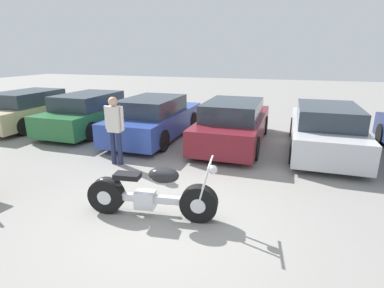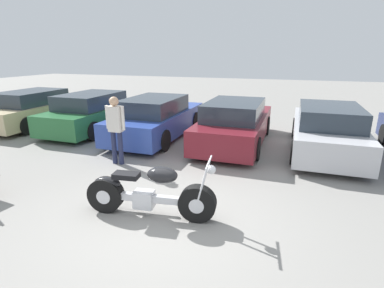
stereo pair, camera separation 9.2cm
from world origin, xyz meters
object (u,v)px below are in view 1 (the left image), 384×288
motorcycle (150,194)px  parked_car_champagne (34,109)px  parked_car_silver (325,130)px  person_standing (115,125)px  parked_car_blue (155,118)px  parked_car_green (93,113)px  parked_car_maroon (234,123)px

motorcycle → parked_car_champagne: parked_car_champagne is taller
parked_car_champagne → parked_car_silver: 10.41m
motorcycle → person_standing: 2.87m
parked_car_champagne → parked_car_blue: bearing=-1.4°
motorcycle → parked_car_silver: parked_car_silver is taller
person_standing → motorcycle: bearing=-47.0°
motorcycle → parked_car_silver: 5.75m
motorcycle → person_standing: (-1.91, 2.05, 0.60)m
parked_car_champagne → parked_car_blue: (5.21, -0.13, 0.00)m
parked_car_green → person_standing: person_standing is taller
parked_car_champagne → parked_car_blue: 5.21m
motorcycle → parked_car_maroon: bearing=83.3°
parked_car_silver → parked_car_champagne: bearing=179.9°
person_standing → parked_car_blue: bearing=92.9°
parked_car_maroon → person_standing: 3.68m
parked_car_champagne → parked_car_maroon: 7.81m
motorcycle → parked_car_silver: bearing=56.6°
parked_car_blue → parked_car_silver: 5.21m
parked_car_green → parked_car_maroon: same height
parked_car_champagne → parked_car_green: 2.61m
parked_car_maroon → person_standing: size_ratio=2.62×
parked_car_blue → parked_car_maroon: 2.60m
parked_car_maroon → parked_car_silver: bearing=0.9°
parked_car_green → person_standing: 3.99m
parked_car_champagne → parked_car_green: same height
parked_car_silver → person_standing: person_standing is taller
parked_car_green → parked_car_maroon: size_ratio=1.00×
parked_car_champagne → person_standing: 6.02m
motorcycle → parked_car_blue: size_ratio=0.51×
motorcycle → parked_car_green: 6.78m
parked_car_blue → motorcycle: bearing=-66.5°
parked_car_champagne → parked_car_green: (2.60, 0.12, 0.00)m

